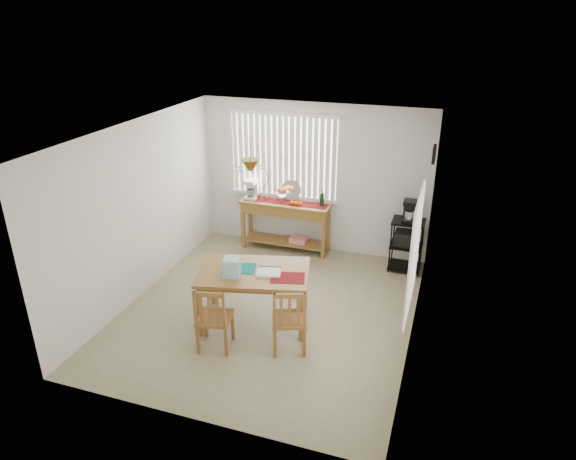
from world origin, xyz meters
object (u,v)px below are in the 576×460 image
(chair_left, at_px, (214,319))
(chair_right, at_px, (289,320))
(wire_cart, at_px, (407,241))
(dining_table, at_px, (254,277))
(sideboard, at_px, (286,214))
(cart_items, at_px, (410,211))

(chair_left, distance_m, chair_right, 0.95)
(wire_cart, height_order, chair_right, chair_right)
(wire_cart, bearing_deg, chair_right, -112.81)
(dining_table, relative_size, chair_right, 1.79)
(sideboard, distance_m, dining_table, 2.34)
(wire_cart, distance_m, dining_table, 2.83)
(cart_items, bearing_deg, chair_right, -112.74)
(cart_items, height_order, chair_left, cart_items)
(dining_table, distance_m, chair_left, 0.83)
(cart_items, height_order, chair_right, cart_items)
(cart_items, distance_m, chair_left, 3.63)
(dining_table, height_order, chair_right, chair_right)
(wire_cart, xyz_separation_m, cart_items, (0.00, 0.01, 0.52))
(sideboard, relative_size, wire_cart, 1.81)
(sideboard, relative_size, dining_table, 0.96)
(wire_cart, distance_m, chair_right, 2.91)
(sideboard, xyz_separation_m, chair_right, (1.00, -2.80, -0.22))
(wire_cart, relative_size, dining_table, 0.53)
(sideboard, height_order, cart_items, cart_items)
(chair_right, bearing_deg, dining_table, 143.79)
(wire_cart, bearing_deg, cart_items, 90.00)
(cart_items, relative_size, dining_table, 0.22)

